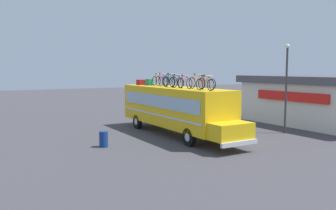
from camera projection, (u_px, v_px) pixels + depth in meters
name	position (u px, v px, depth m)	size (l,w,h in m)	color
ground_plane	(173.00, 134.00, 23.61)	(120.00, 120.00, 0.00)	#423F44
bus	(175.00, 107.00, 23.22)	(12.01, 2.61, 3.23)	yellow
luggage_bag_1	(141.00, 82.00, 26.73)	(0.71, 0.48, 0.40)	maroon
luggage_bag_2	(149.00, 82.00, 26.05)	(0.70, 0.33, 0.47)	#1E7F66
rooftop_bicycle_1	(158.00, 80.00, 25.51)	(1.69, 0.44, 0.91)	black
rooftop_bicycle_2	(162.00, 81.00, 24.78)	(1.80, 0.44, 0.95)	black
rooftop_bicycle_3	(168.00, 81.00, 24.01)	(1.66, 0.44, 0.90)	black
rooftop_bicycle_4	(170.00, 81.00, 23.16)	(1.77, 0.44, 0.95)	black
rooftop_bicycle_5	(177.00, 82.00, 22.45)	(1.74, 0.44, 0.90)	black
rooftop_bicycle_6	(184.00, 83.00, 21.71)	(1.71, 0.44, 0.87)	black
rooftop_bicycle_7	(197.00, 83.00, 21.16)	(1.72, 0.44, 0.94)	black
rooftop_bicycle_8	(207.00, 83.00, 20.51)	(1.72, 0.44, 0.88)	black
rooftop_bicycle_9	(205.00, 84.00, 19.53)	(1.72, 0.44, 0.88)	black
roadside_building	(326.00, 99.00, 28.24)	(11.70, 9.10, 3.91)	silver
trash_bin	(104.00, 139.00, 19.66)	(0.50, 0.50, 0.90)	navy
street_lamp	(286.00, 83.00, 23.64)	(0.29, 0.29, 6.15)	#38383D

